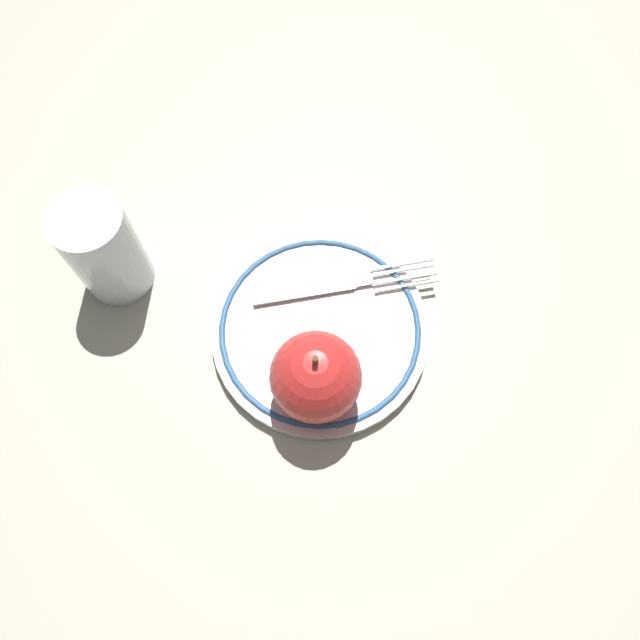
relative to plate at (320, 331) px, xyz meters
The scene contains 5 objects.
ground_plane 0.01m from the plate, 142.53° to the left, with size 2.00×2.00×0.00m, color #ADAB95.
plate is the anchor object (origin of this frame).
apple_red_whole 0.08m from the plate, 126.52° to the right, with size 0.08×0.08×0.09m.
fork 0.05m from the plate, 32.94° to the left, with size 0.18×0.09×0.00m.
drinking_glass 0.22m from the plate, 129.62° to the left, with size 0.07×0.07×0.11m, color silver.
Camera 1 is at (-0.11, -0.19, 0.58)m, focal length 35.00 mm.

